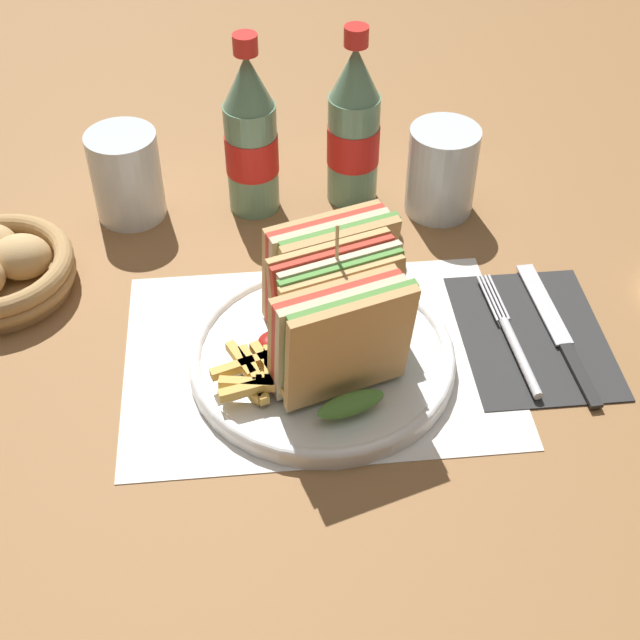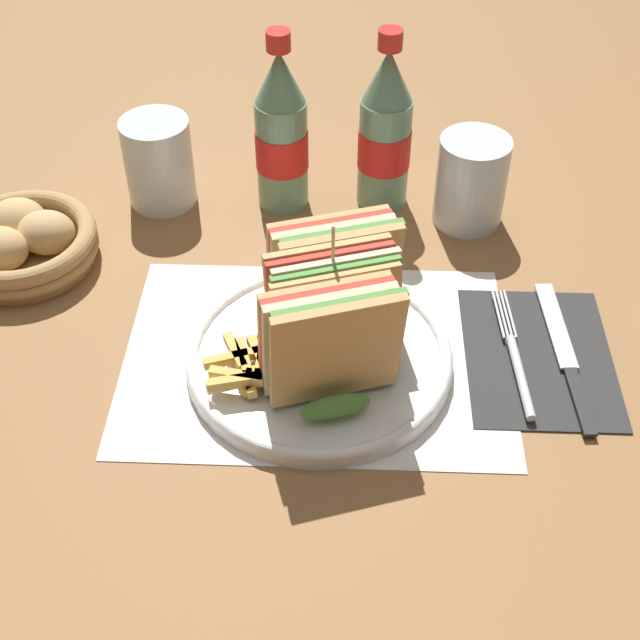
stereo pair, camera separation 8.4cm
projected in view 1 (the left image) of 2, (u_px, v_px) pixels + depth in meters
ground_plane at (339, 356)px, 0.86m from camera, size 4.00×4.00×0.00m
placemat at (318, 356)px, 0.86m from camera, size 0.37×0.27×0.00m
plate_main at (322, 357)px, 0.85m from camera, size 0.25×0.25×0.02m
club_sandwich at (335, 309)px, 0.80m from camera, size 0.13×0.19×0.15m
fries_pile at (265, 372)px, 0.80m from camera, size 0.11×0.07×0.02m
ketchup_blob at (276, 344)px, 0.84m from camera, size 0.03×0.03×0.01m
napkin at (533, 335)px, 0.88m from camera, size 0.14×0.19×0.00m
fork at (514, 344)px, 0.86m from camera, size 0.02×0.17×0.01m
knife at (559, 332)px, 0.88m from camera, size 0.03×0.20×0.00m
coke_bottle_near at (251, 138)px, 0.98m from camera, size 0.06×0.06×0.21m
coke_bottle_far at (354, 129)px, 1.00m from camera, size 0.06×0.06×0.21m
glass_near at (442, 171)px, 1.00m from camera, size 0.08×0.08×0.10m
glass_far at (127, 181)px, 1.00m from camera, size 0.08×0.08×0.10m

